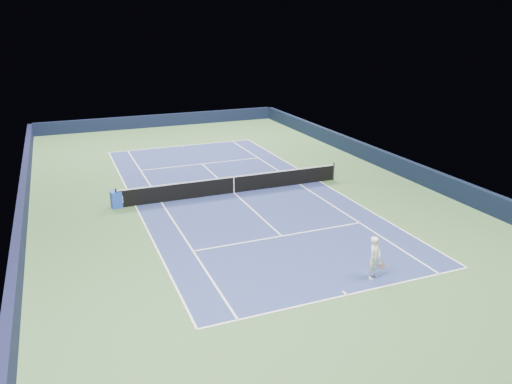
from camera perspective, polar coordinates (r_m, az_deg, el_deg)
name	(u,v)px	position (r m, az deg, el deg)	size (l,w,h in m)	color
ground	(234,193)	(28.07, -2.54, -0.10)	(40.00, 40.00, 0.00)	#395D33
wall_far	(160,121)	(46.50, -10.89, 8.02)	(22.00, 0.35, 1.10)	black
wall_right	(394,164)	(32.95, 15.49, 3.14)	(0.35, 40.00, 1.10)	black
wall_left	(22,210)	(26.55, -25.15, -1.86)	(0.35, 40.00, 1.10)	black
court_surface	(234,193)	(28.07, -2.54, -0.09)	(10.97, 23.77, 0.01)	navy
baseline_far	(182,146)	(39.03, -8.45, 5.24)	(10.97, 0.08, 0.00)	white
baseline_near	(347,295)	(18.30, 10.36, -11.51)	(10.97, 0.08, 0.00)	white
sideline_doubles_right	(320,181)	(30.24, 7.29, 1.20)	(0.08, 23.77, 0.00)	white
sideline_doubles_left	(135,206)	(26.86, -13.63, -1.53)	(0.08, 23.77, 0.00)	white
sideline_singles_right	(299,184)	(29.62, 4.98, 0.90)	(0.08, 23.77, 0.00)	white
sideline_singles_left	(161,202)	(27.06, -10.77, -1.16)	(0.08, 23.77, 0.00)	white
service_line_far	(202,164)	(33.89, -6.19, 3.22)	(8.23, 0.08, 0.00)	white
service_line_near	(282,236)	(22.56, 2.97, -5.05)	(8.23, 0.08, 0.00)	white
center_service_line	(234,193)	(28.07, -2.54, -0.08)	(0.08, 12.80, 0.00)	white
center_mark_far	(183,146)	(38.89, -8.40, 5.20)	(0.08, 0.30, 0.00)	white
center_mark_near	(345,293)	(18.40, 10.11, -11.29)	(0.08, 0.30, 0.00)	white
tennis_net	(234,184)	(27.91, -2.55, 0.88)	(12.90, 0.10, 1.07)	black
sponsor_cube	(116,199)	(26.76, -15.67, -0.82)	(0.60, 0.53, 0.87)	blue
tennis_player	(375,258)	(19.23, 13.41, -7.33)	(0.83, 1.34, 2.46)	white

